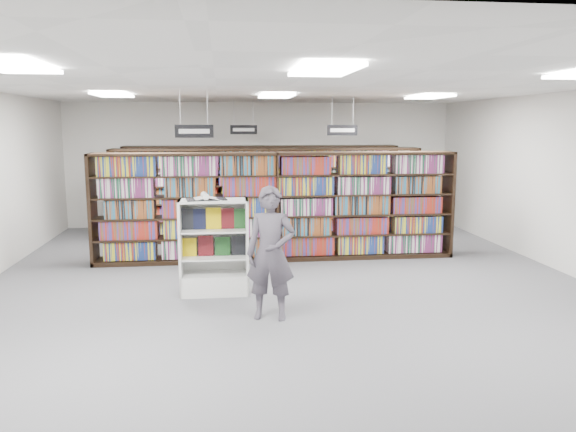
{
  "coord_description": "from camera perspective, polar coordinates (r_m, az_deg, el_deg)",
  "views": [
    {
      "loc": [
        -1.05,
        -8.75,
        2.6
      ],
      "look_at": [
        0.05,
        0.5,
        1.1
      ],
      "focal_mm": 35.0,
      "sensor_mm": 36.0,
      "label": 1
    }
  ],
  "objects": [
    {
      "name": "wall_front",
      "position": [
        3.11,
        13.58,
        -9.83
      ],
      "size": [
        10.0,
        0.1,
        3.2
      ],
      "primitive_type": "cube",
      "color": "silver",
      "rests_on": "ground"
    },
    {
      "name": "bookshelf_row_near",
      "position": [
        10.91,
        -1.17,
        0.98
      ],
      "size": [
        7.0,
        0.6,
        2.1
      ],
      "color": "black",
      "rests_on": "floor"
    },
    {
      "name": "endcap_display",
      "position": [
        8.88,
        -7.48,
        -4.65
      ],
      "size": [
        1.06,
        0.54,
        1.48
      ],
      "rotation": [
        0.0,
        0.0,
        -0.01
      ],
      "color": "silver",
      "rests_on": "floor"
    },
    {
      "name": "wall_back",
      "position": [
        14.82,
        -2.7,
        5.26
      ],
      "size": [
        10.0,
        0.1,
        3.2
      ],
      "primitive_type": "cube",
      "color": "silver",
      "rests_on": "ground"
    },
    {
      "name": "floor",
      "position": [
        9.19,
        0.08,
        -7.29
      ],
      "size": [
        12.0,
        12.0,
        0.0
      ],
      "primitive_type": "plane",
      "color": "#48494D",
      "rests_on": "ground"
    },
    {
      "name": "troffer_back_left",
      "position": [
        10.94,
        -17.39,
        11.67
      ],
      "size": [
        0.6,
        1.2,
        0.04
      ],
      "primitive_type": "cube",
      "color": "white",
      "rests_on": "ceiling"
    },
    {
      "name": "ceiling",
      "position": [
        8.84,
        0.08,
        13.04
      ],
      "size": [
        10.0,
        12.0,
        0.1
      ],
      "primitive_type": "cube",
      "color": "white",
      "rests_on": "wall_back"
    },
    {
      "name": "troffer_front_center",
      "position": [
        5.88,
        3.69,
        14.61
      ],
      "size": [
        0.6,
        1.2,
        0.04
      ],
      "primitive_type": "cube",
      "color": "white",
      "rests_on": "ceiling"
    },
    {
      "name": "bookshelf_row_far",
      "position": [
        14.57,
        -2.6,
        3.02
      ],
      "size": [
        7.0,
        0.6,
        2.1
      ],
      "color": "black",
      "rests_on": "floor"
    },
    {
      "name": "aisle_sign_center",
      "position": [
        13.76,
        -4.53,
        8.82
      ],
      "size": [
        0.65,
        0.02,
        0.8
      ],
      "color": "#B2B2B7",
      "rests_on": "ceiling"
    },
    {
      "name": "troffer_back_center",
      "position": [
        10.82,
        -1.21,
        12.11
      ],
      "size": [
        0.6,
        1.2,
        0.04
      ],
      "primitive_type": "cube",
      "color": "white",
      "rests_on": "ceiling"
    },
    {
      "name": "bookshelf_row_mid",
      "position": [
        12.89,
        -2.04,
        2.23
      ],
      "size": [
        7.0,
        0.6,
        2.1
      ],
      "color": "black",
      "rests_on": "floor"
    },
    {
      "name": "aisle_sign_left",
      "position": [
        9.76,
        -9.51,
        8.62
      ],
      "size": [
        0.65,
        0.02,
        0.8
      ],
      "color": "#B2B2B7",
      "rests_on": "ceiling"
    },
    {
      "name": "shopper",
      "position": [
        7.55,
        -1.76,
        -3.81
      ],
      "size": [
        0.74,
        0.58,
        1.81
      ],
      "primitive_type": "imported",
      "rotation": [
        0.0,
        0.0,
        -0.24
      ],
      "color": "#454049",
      "rests_on": "floor"
    },
    {
      "name": "troffer_front_left",
      "position": [
        6.1,
        -26.14,
        13.51
      ],
      "size": [
        0.6,
        1.2,
        0.04
      ],
      "primitive_type": "cube",
      "color": "white",
      "rests_on": "ceiling"
    },
    {
      "name": "aisle_sign_right",
      "position": [
        12.03,
        5.54,
        8.77
      ],
      "size": [
        0.65,
        0.02,
        0.8
      ],
      "color": "#B2B2B7",
      "rests_on": "ceiling"
    },
    {
      "name": "open_book",
      "position": [
        8.67,
        -8.36,
        1.86
      ],
      "size": [
        0.65,
        0.43,
        0.13
      ],
      "rotation": [
        0.0,
        0.0,
        0.14
      ],
      "color": "black",
      "rests_on": "endcap_display"
    },
    {
      "name": "troffer_back_right",
      "position": [
        11.5,
        14.16,
        11.66
      ],
      "size": [
        0.6,
        1.2,
        0.04
      ],
      "primitive_type": "cube",
      "color": "white",
      "rests_on": "ceiling"
    }
  ]
}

